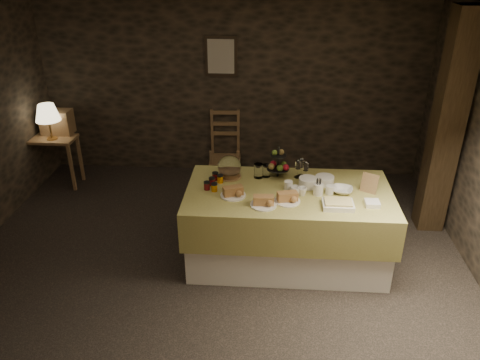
# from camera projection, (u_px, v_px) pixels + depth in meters

# --- Properties ---
(ground_plane) EXTENTS (5.50, 5.00, 0.01)m
(ground_plane) POSITION_uv_depth(u_px,v_px,m) (214.00, 267.00, 5.07)
(ground_plane) COLOR black
(ground_plane) RESTS_ON ground
(room_shell) EXTENTS (5.52, 5.02, 2.60)m
(room_shell) POSITION_uv_depth(u_px,v_px,m) (210.00, 132.00, 4.37)
(room_shell) COLOR black
(room_shell) RESTS_ON ground
(buffet_table) EXTENTS (2.14, 1.14, 0.85)m
(buffet_table) POSITION_uv_depth(u_px,v_px,m) (287.00, 221.00, 5.01)
(buffet_table) COLOR white
(buffet_table) RESTS_ON ground_plane
(console_table) EXTENTS (0.68, 0.39, 0.73)m
(console_table) POSITION_uv_depth(u_px,v_px,m) (52.00, 146.00, 6.58)
(console_table) COLOR brown
(console_table) RESTS_ON ground_plane
(table_lamp) EXTENTS (0.33, 0.33, 0.50)m
(table_lamp) POSITION_uv_depth(u_px,v_px,m) (47.00, 113.00, 6.30)
(table_lamp) COLOR #B98A44
(table_lamp) RESTS_ON console_table
(wine_rack) EXTENTS (0.42, 0.26, 0.34)m
(wine_rack) POSITION_uv_depth(u_px,v_px,m) (57.00, 122.00, 6.60)
(wine_rack) COLOR brown
(wine_rack) RESTS_ON console_table
(chair) EXTENTS (0.48, 0.46, 0.76)m
(chair) POSITION_uv_depth(u_px,v_px,m) (225.00, 147.00, 6.97)
(chair) COLOR brown
(chair) RESTS_ON ground_plane
(timber_column) EXTENTS (0.30, 0.30, 2.60)m
(timber_column) POSITION_uv_depth(u_px,v_px,m) (447.00, 126.00, 5.27)
(timber_column) COLOR black
(timber_column) RESTS_ON ground_plane
(framed_picture) EXTENTS (0.45, 0.04, 0.55)m
(framed_picture) POSITION_uv_depth(u_px,v_px,m) (221.00, 56.00, 6.49)
(framed_picture) COLOR #2D2218
(framed_picture) RESTS_ON room_shell
(plate_stack_a) EXTENTS (0.19, 0.19, 0.10)m
(plate_stack_a) POSITION_uv_depth(u_px,v_px,m) (308.00, 182.00, 4.91)
(plate_stack_a) COLOR white
(plate_stack_a) RESTS_ON buffet_table
(plate_stack_b) EXTENTS (0.20, 0.20, 0.08)m
(plate_stack_b) POSITION_uv_depth(u_px,v_px,m) (325.00, 180.00, 4.98)
(plate_stack_b) COLOR white
(plate_stack_b) RESTS_ON buffet_table
(cutlery_holder) EXTENTS (0.10, 0.10, 0.12)m
(cutlery_holder) POSITION_uv_depth(u_px,v_px,m) (318.00, 189.00, 4.75)
(cutlery_holder) COLOR white
(cutlery_holder) RESTS_ON buffet_table
(cup_a) EXTENTS (0.13, 0.13, 0.09)m
(cup_a) POSITION_uv_depth(u_px,v_px,m) (295.00, 190.00, 4.76)
(cup_a) COLOR white
(cup_a) RESTS_ON buffet_table
(cup_b) EXTENTS (0.12, 0.12, 0.09)m
(cup_b) POSITION_uv_depth(u_px,v_px,m) (302.00, 191.00, 4.74)
(cup_b) COLOR white
(cup_b) RESTS_ON buffet_table
(mug_c) EXTENTS (0.09, 0.09, 0.09)m
(mug_c) POSITION_uv_depth(u_px,v_px,m) (288.00, 185.00, 4.85)
(mug_c) COLOR white
(mug_c) RESTS_ON buffet_table
(mug_d) EXTENTS (0.08, 0.08, 0.09)m
(mug_d) POSITION_uv_depth(u_px,v_px,m) (330.00, 190.00, 4.77)
(mug_d) COLOR white
(mug_d) RESTS_ON buffet_table
(bowl) EXTENTS (0.26, 0.26, 0.05)m
(bowl) POSITION_uv_depth(u_px,v_px,m) (342.00, 190.00, 4.81)
(bowl) COLOR white
(bowl) RESTS_ON buffet_table
(cake_dome) EXTENTS (0.26, 0.26, 0.26)m
(cake_dome) POSITION_uv_depth(u_px,v_px,m) (229.00, 168.00, 5.10)
(cake_dome) COLOR brown
(cake_dome) RESTS_ON buffet_table
(fruit_stand) EXTENTS (0.25, 0.25, 0.35)m
(fruit_stand) POSITION_uv_depth(u_px,v_px,m) (278.00, 165.00, 5.09)
(fruit_stand) COLOR black
(fruit_stand) RESTS_ON buffet_table
(bread_platter_left) EXTENTS (0.26, 0.26, 0.11)m
(bread_platter_left) POSITION_uv_depth(u_px,v_px,m) (233.00, 192.00, 4.73)
(bread_platter_left) COLOR white
(bread_platter_left) RESTS_ON buffet_table
(bread_platter_center) EXTENTS (0.26, 0.26, 0.11)m
(bread_platter_center) POSITION_uv_depth(u_px,v_px,m) (263.00, 202.00, 4.56)
(bread_platter_center) COLOR white
(bread_platter_center) RESTS_ON buffet_table
(bread_platter_right) EXTENTS (0.26, 0.26, 0.11)m
(bread_platter_right) POSITION_uv_depth(u_px,v_px,m) (287.00, 198.00, 4.63)
(bread_platter_right) COLOR white
(bread_platter_right) RESTS_ON buffet_table
(jam_jars) EXTENTS (0.18, 0.32, 0.07)m
(jam_jars) POSITION_uv_depth(u_px,v_px,m) (214.00, 182.00, 4.94)
(jam_jars) COLOR #5D0E14
(jam_jars) RESTS_ON buffet_table
(tart_dish) EXTENTS (0.30, 0.22, 0.07)m
(tart_dish) POSITION_uv_depth(u_px,v_px,m) (338.00, 204.00, 4.53)
(tart_dish) COLOR white
(tart_dish) RESTS_ON buffet_table
(square_dish) EXTENTS (0.14, 0.14, 0.04)m
(square_dish) POSITION_uv_depth(u_px,v_px,m) (372.00, 203.00, 4.57)
(square_dish) COLOR white
(square_dish) RESTS_ON buffet_table
(menu_frame) EXTENTS (0.18, 0.15, 0.22)m
(menu_frame) POSITION_uv_depth(u_px,v_px,m) (369.00, 184.00, 4.79)
(menu_frame) COLOR brown
(menu_frame) RESTS_ON buffet_table
(storage_jar_a) EXTENTS (0.10, 0.10, 0.16)m
(storage_jar_a) POSITION_uv_depth(u_px,v_px,m) (258.00, 171.00, 5.10)
(storage_jar_a) COLOR white
(storage_jar_a) RESTS_ON buffet_table
(storage_jar_b) EXTENTS (0.09, 0.09, 0.14)m
(storage_jar_b) POSITION_uv_depth(u_px,v_px,m) (266.00, 171.00, 5.12)
(storage_jar_b) COLOR white
(storage_jar_b) RESTS_ON buffet_table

